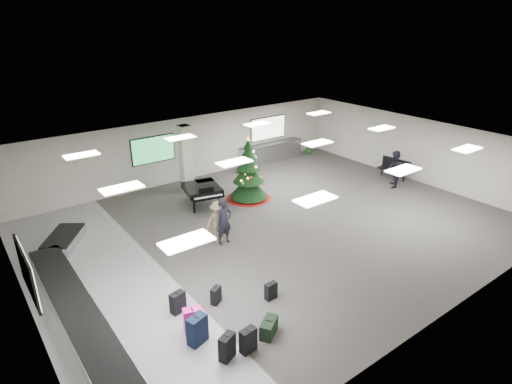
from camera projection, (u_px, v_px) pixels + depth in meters
ground at (277, 227)px, 17.09m from camera, size 18.00×18.00×0.00m
room_envelope at (260, 170)px, 16.48m from camera, size 18.02×14.02×3.21m
baggage_carousel at (74, 295)px, 12.61m from camera, size 2.28×9.71×0.43m
service_counter at (271, 152)px, 24.57m from camera, size 4.05×0.65×1.08m
suitcase_0 at (227, 347)px, 10.44m from camera, size 0.50×0.40×0.71m
suitcase_1 at (248, 340)px, 10.67m from camera, size 0.46×0.27×0.69m
pink_suitcase at (193, 320)px, 11.31m from camera, size 0.53×0.40×0.76m
suitcase_3 at (216, 295)px, 12.50m from camera, size 0.40×0.34×0.55m
navy_suitcase at (197, 330)px, 10.93m from camera, size 0.58×0.44×0.82m
green_duffel at (269, 328)px, 11.28m from camera, size 0.73×0.63×0.46m
suitcase_7 at (271, 291)px, 12.69m from camera, size 0.38×0.22×0.56m
suitcase_8 at (178, 302)px, 12.10m from camera, size 0.47×0.33×0.66m
christmas_tree at (248, 178)px, 19.41m from camera, size 2.08×2.08×2.96m
grand_piano at (202, 190)px, 18.74m from camera, size 1.80×2.14×1.07m
bench at (395, 167)px, 22.04m from camera, size 0.70×1.65×1.01m
traveler_a at (224, 221)px, 15.58m from camera, size 0.67×0.46×1.77m
traveler_b at (218, 221)px, 15.76m from camera, size 1.08×0.67×1.60m
traveler_bench at (394, 169)px, 20.75m from camera, size 1.13×1.10×1.83m
potted_plant_left at (240, 166)px, 22.83m from camera, size 0.48×0.43×0.73m
potted_plant_right at (309, 148)px, 26.02m from camera, size 0.50×0.50×0.74m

